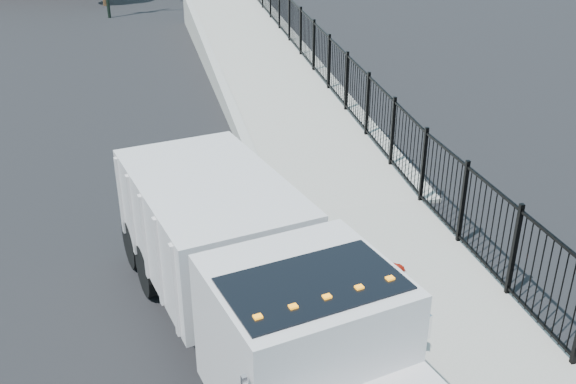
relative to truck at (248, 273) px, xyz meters
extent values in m
plane|color=black|center=(1.37, 0.30, -1.46)|extent=(120.00, 120.00, 0.00)
cube|color=#9E998E|center=(3.29, -1.70, -1.40)|extent=(3.55, 12.00, 0.12)
cube|color=#9E998E|center=(3.49, 16.30, -1.46)|extent=(3.95, 24.06, 3.19)
cube|color=black|center=(4.92, 12.30, -0.56)|extent=(0.10, 28.00, 1.80)
cube|color=black|center=(-0.09, 0.37, -0.91)|extent=(2.51, 6.83, 0.22)
cube|color=silver|center=(0.43, -1.86, 0.09)|extent=(2.78, 2.67, 1.99)
cube|color=black|center=(0.49, -2.10, 0.69)|extent=(2.43, 1.76, 0.85)
cube|color=silver|center=(-0.38, 1.63, 0.09)|extent=(3.28, 4.62, 1.69)
cube|color=silver|center=(1.87, -2.55, 0.54)|extent=(0.07, 0.07, 0.35)
cube|color=orange|center=(-0.31, -2.65, 1.10)|extent=(0.12, 0.10, 0.06)
cube|color=orange|center=(0.13, -2.55, 1.10)|extent=(0.12, 0.10, 0.06)
cube|color=orange|center=(0.57, -2.44, 1.10)|extent=(0.12, 0.10, 0.06)
cube|color=orange|center=(1.01, -2.34, 1.10)|extent=(0.12, 0.10, 0.06)
cube|color=orange|center=(1.44, -2.24, 1.10)|extent=(0.12, 0.10, 0.06)
cylinder|color=black|center=(-1.53, 1.98, -0.96)|extent=(0.54, 1.04, 1.00)
cylinder|color=black|center=(0.50, 2.45, -0.96)|extent=(0.54, 1.04, 1.00)
cylinder|color=black|center=(-1.78, 3.05, -0.96)|extent=(0.54, 1.04, 1.00)
cylinder|color=black|center=(0.26, 3.52, -0.96)|extent=(0.54, 1.04, 1.00)
imported|color=maroon|center=(1.95, -1.28, -0.33)|extent=(0.60, 0.81, 2.01)
ellipsoid|color=silver|center=(1.97, -1.39, -1.29)|extent=(0.35, 0.35, 0.09)
camera|label=1|loc=(-1.30, -8.50, 5.54)|focal=40.00mm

